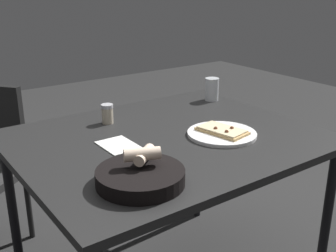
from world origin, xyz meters
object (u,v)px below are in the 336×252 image
at_px(dining_table, 167,150).
at_px(bread_basket, 140,175).
at_px(pepper_shaker, 107,115).
at_px(pizza_plate, 222,133).
at_px(beer_glass, 212,91).

bearing_deg(dining_table, bread_basket, 133.27).
bearing_deg(pepper_shaker, pizza_plate, -143.36).
bearing_deg(bread_basket, dining_table, -46.73).
xyz_separation_m(beer_glass, pepper_shaker, (-0.01, 0.60, -0.01)).
relative_size(bread_basket, beer_glass, 2.38).
height_order(bread_basket, beer_glass, beer_glass).
height_order(dining_table, pizza_plate, pizza_plate).
bearing_deg(dining_table, beer_glass, -59.58).
bearing_deg(beer_glass, pepper_shaker, 90.92).
bearing_deg(bread_basket, beer_glass, -54.16).
distance_m(dining_table, beer_glass, 0.58).
bearing_deg(pepper_shaker, dining_table, -157.35).
bearing_deg(pizza_plate, dining_table, 55.85).
height_order(dining_table, pepper_shaker, pepper_shaker).
bearing_deg(bread_basket, pizza_plate, -71.76).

